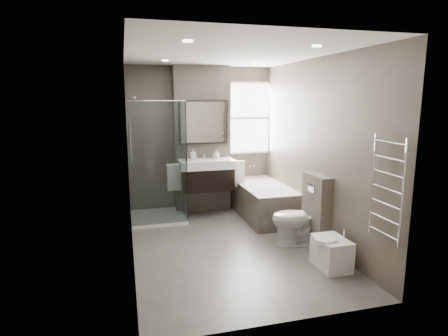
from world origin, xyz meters
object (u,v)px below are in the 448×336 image
object	(u,v)px
bidet	(331,253)
bathtub	(263,199)
toilet	(299,218)
vanity	(206,174)

from	to	relation	value
bidet	bathtub	bearing A→B (deg)	92.44
bidet	toilet	bearing A→B (deg)	93.16
vanity	toilet	size ratio (longest dim) A/B	1.25
bathtub	toilet	bearing A→B (deg)	-88.01
bathtub	bidet	size ratio (longest dim) A/B	3.25
bathtub	toilet	size ratio (longest dim) A/B	2.11
bathtub	bidet	xyz separation A→B (m)	(0.09, -2.10, -0.12)
bathtub	bidet	bearing A→B (deg)	-87.56
bathtub	toilet	world-z (taller)	toilet
toilet	vanity	bearing A→B (deg)	-139.36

